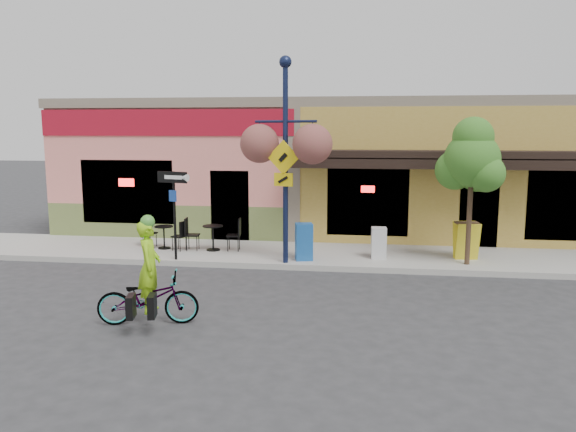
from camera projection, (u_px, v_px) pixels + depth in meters
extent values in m
plane|color=#2D2D30|center=(317.00, 276.00, 13.70)|extent=(90.00, 90.00, 0.00)
cube|color=#9E9B93|center=(323.00, 255.00, 15.64)|extent=(24.00, 3.00, 0.15)
cube|color=#A8A59E|center=(319.00, 268.00, 14.23)|extent=(24.00, 0.12, 0.15)
imported|color=maroon|center=(148.00, 299.00, 10.30)|extent=(1.94, 1.02, 0.97)
imported|color=#92D716|center=(150.00, 280.00, 10.24)|extent=(0.52, 0.69, 1.69)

